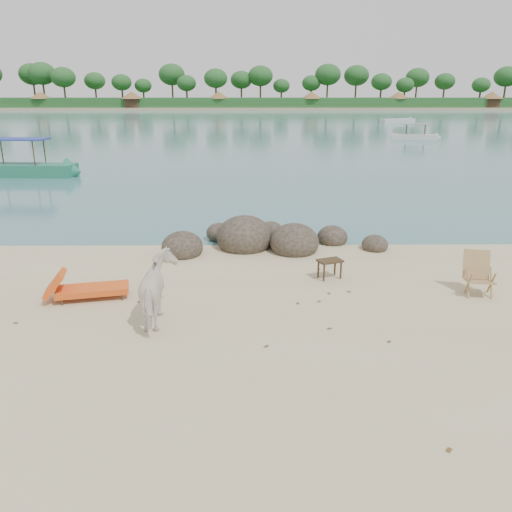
% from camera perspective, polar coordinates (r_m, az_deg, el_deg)
% --- Properties ---
extents(water, '(400.00, 400.00, 0.00)m').
position_cam_1_polar(water, '(98.01, -0.67, 15.62)').
color(water, '#397271').
rests_on(water, ground).
extents(far_shore, '(420.00, 90.00, 1.40)m').
position_cam_1_polar(far_shore, '(177.97, -0.64, 16.73)').
color(far_shore, tan).
rests_on(far_shore, ground).
extents(far_scenery, '(420.00, 18.00, 9.50)m').
position_cam_1_polar(far_scenery, '(144.62, -0.64, 17.66)').
color(far_scenery, '#1E4C1E').
rests_on(far_scenery, ground).
extents(boulders, '(6.34, 2.95, 1.22)m').
position_cam_1_polar(boulders, '(14.28, 0.40, 1.80)').
color(boulders, '#2F291F').
rests_on(boulders, ground).
extents(cow, '(0.88, 1.63, 1.32)m').
position_cam_1_polar(cow, '(9.68, -11.01, -3.99)').
color(cow, white).
rests_on(cow, ground).
extents(side_table, '(0.66, 0.55, 0.46)m').
position_cam_1_polar(side_table, '(12.01, 8.40, -1.62)').
color(side_table, '#2F2112').
rests_on(side_table, ground).
extents(lounge_chair, '(1.96, 1.04, 0.56)m').
position_cam_1_polar(lounge_chair, '(11.29, -18.19, -3.38)').
color(lounge_chair, orange).
rests_on(lounge_chair, ground).
extents(deck_chair, '(0.72, 0.77, 0.94)m').
position_cam_1_polar(deck_chair, '(11.84, 24.30, -2.14)').
color(deck_chair, '#A68053').
rests_on(deck_chair, ground).
extents(boat_near, '(6.75, 1.82, 3.25)m').
position_cam_1_polar(boat_near, '(30.13, -25.72, 11.38)').
color(boat_near, '#206D50').
rests_on(boat_near, water).
extents(boat_mid, '(4.99, 2.25, 2.39)m').
position_cam_1_polar(boat_mid, '(52.34, 17.82, 13.93)').
color(boat_mid, silver).
rests_on(boat_mid, water).
extents(boat_far, '(6.41, 3.78, 0.74)m').
position_cam_1_polar(boat_far, '(81.16, 15.86, 14.71)').
color(boat_far, beige).
rests_on(boat_far, water).
extents(dead_leaves, '(8.53, 6.84, 0.00)m').
position_cam_1_polar(dead_leaves, '(9.49, 2.90, -8.43)').
color(dead_leaves, brown).
rests_on(dead_leaves, ground).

